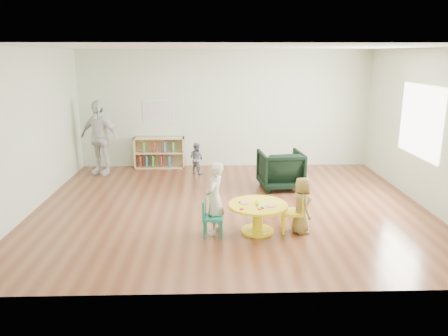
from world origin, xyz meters
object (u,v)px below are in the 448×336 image
at_px(toddler, 196,158).
at_px(child_left, 215,198).
at_px(child_right, 301,205).
at_px(bookshelf, 159,153).
at_px(armchair, 280,170).
at_px(adult_caretaker, 99,138).
at_px(kid_chair_left, 210,216).
at_px(activity_table, 258,213).
at_px(kid_chair_right, 295,211).

bearing_deg(toddler, child_left, 132.25).
xyz_separation_m(child_left, child_right, (1.33, -0.02, -0.12)).
relative_size(bookshelf, armchair, 1.38).
bearing_deg(adult_caretaker, armchair, 4.86).
height_order(toddler, adult_caretaker, adult_caretaker).
bearing_deg(kid_chair_left, toddler, -170.98).
height_order(kid_chair_left, adult_caretaker, adult_caretaker).
height_order(kid_chair_left, bookshelf, bookshelf).
bearing_deg(activity_table, kid_chair_left, -171.24).
bearing_deg(kid_chair_left, kid_chair_right, 99.53).
relative_size(activity_table, kid_chair_left, 1.58).
distance_m(toddler, adult_caretaker, 2.26).
xyz_separation_m(kid_chair_left, kid_chair_right, (1.32, 0.13, 0.02)).
bearing_deg(armchair, child_left, 53.56).
bearing_deg(adult_caretaker, bookshelf, 44.97).
relative_size(armchair, adult_caretaker, 0.51).
distance_m(kid_chair_right, child_right, 0.15).
xyz_separation_m(bookshelf, armchair, (2.69, -1.78, 0.03)).
relative_size(bookshelf, adult_caretaker, 0.71).
height_order(bookshelf, toddler, bookshelf).
xyz_separation_m(kid_chair_right, toddler, (-1.64, 3.44, 0.03)).
bearing_deg(child_right, kid_chair_left, 82.15).
bearing_deg(bookshelf, child_left, -72.10).
bearing_deg(activity_table, armchair, 72.88).
height_order(activity_table, kid_chair_right, kid_chair_right).
bearing_deg(child_left, bookshelf, -143.28).
distance_m(kid_chair_left, toddler, 3.58).
bearing_deg(child_right, child_left, 78.08).
bearing_deg(bookshelf, child_right, -57.14).
bearing_deg(child_right, toddler, 15.22).
relative_size(kid_chair_left, child_left, 0.51).
relative_size(bookshelf, child_left, 1.07).
bearing_deg(child_right, activity_table, 75.84).
relative_size(activity_table, toddler, 1.25).
distance_m(kid_chair_right, armchair, 2.27).
xyz_separation_m(child_right, toddler, (-1.72, 3.49, -0.08)).
bearing_deg(toddler, kid_chair_left, 130.95).
xyz_separation_m(activity_table, kid_chair_left, (-0.74, -0.11, -0.01)).
xyz_separation_m(bookshelf, adult_caretaker, (-1.28, -0.53, 0.48)).
height_order(bookshelf, child_left, child_left).
height_order(child_left, adult_caretaker, adult_caretaker).
height_order(kid_chair_right, bookshelf, bookshelf).
relative_size(kid_chair_left, bookshelf, 0.48).
bearing_deg(kid_chair_left, adult_caretaker, -141.37).
distance_m(child_right, toddler, 3.89).
bearing_deg(activity_table, child_right, -3.16).
height_order(activity_table, child_right, child_right).
xyz_separation_m(activity_table, toddler, (-1.06, 3.45, 0.05)).
distance_m(kid_chair_right, toddler, 3.81).
distance_m(bookshelf, adult_caretaker, 1.47).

